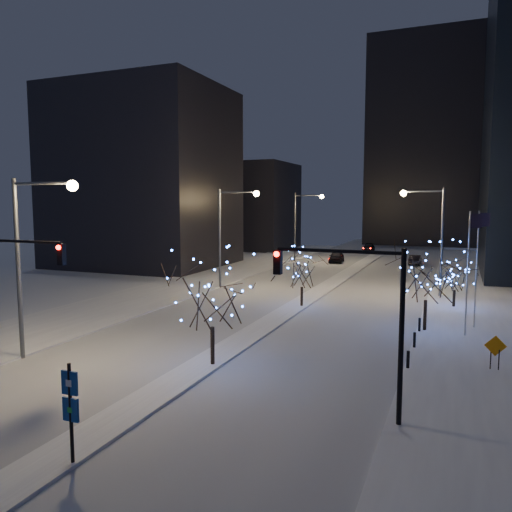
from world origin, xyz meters
The scene contains 25 objects.
ground centered at (0.00, 0.00, 0.00)m, with size 160.00×160.00×0.00m, color silver.
road centered at (0.00, 35.00, 0.01)m, with size 20.00×130.00×0.02m, color silver.
median centered at (0.00, 30.00, 0.07)m, with size 2.00×80.00×0.15m, color white.
east_sidewalk centered at (15.00, 20.00, 0.07)m, with size 10.00×90.00×0.15m, color white.
west_sidewalk centered at (-14.00, 20.00, 0.07)m, with size 8.00×90.00×0.15m, color white.
filler_west_near centered at (-28.00, 40.00, 12.00)m, with size 22.00×18.00×24.00m, color black.
filler_west_far centered at (-26.00, 70.00, 8.00)m, with size 18.00×16.00×16.00m, color black.
horizon_block centered at (6.00, 92.00, 21.00)m, with size 24.00×14.00×42.00m, color black.
street_lamp_w_near centered at (-8.94, 2.00, 6.50)m, with size 4.40×0.56×10.00m.
street_lamp_w_mid centered at (-8.94, 27.00, 6.50)m, with size 4.40×0.56×10.00m.
street_lamp_w_far centered at (-8.94, 52.00, 6.50)m, with size 4.40×0.56×10.00m.
street_lamp_east centered at (10.08, 30.00, 6.45)m, with size 3.90×0.56×10.00m.
traffic_signal_west centered at (-8.44, 0.00, 4.76)m, with size 5.26×0.43×7.00m.
traffic_signal_east centered at (8.94, 1.00, 4.76)m, with size 5.26×0.43×7.00m.
flagpoles centered at (13.37, 17.25, 4.80)m, with size 1.35×2.60×8.00m.
bollards centered at (10.20, 10.00, 0.60)m, with size 0.16×12.16×0.90m.
car_near centered at (-3.94, 52.96, 0.80)m, with size 1.90×4.71×1.61m, color black.
car_mid centered at (6.93, 54.29, 0.70)m, with size 1.47×4.23×1.39m, color black.
car_far centered at (-2.37, 71.53, 0.68)m, with size 1.90×4.67×1.36m, color black.
holiday_tree_median_near centered at (0.50, 4.77, 4.01)m, with size 5.78×5.78×6.09m.
holiday_tree_median_far centered at (0.50, 21.00, 3.17)m, with size 3.93×3.93×4.77m.
holiday_tree_plaza_near centered at (10.50, 16.53, 3.97)m, with size 5.30×5.30×5.97m.
holiday_tree_plaza_far centered at (12.24, 25.46, 2.64)m, with size 3.61×3.61×3.85m.
wayfinding_sign centered at (0.82, -6.00, 2.16)m, with size 0.62×0.12×3.51m.
construction_sign centered at (14.35, 9.43, 1.23)m, with size 1.08×0.14×1.79m.
Camera 1 is at (12.34, -18.23, 8.70)m, focal length 35.00 mm.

